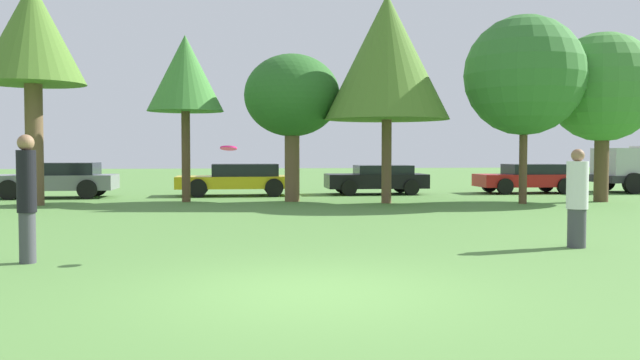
# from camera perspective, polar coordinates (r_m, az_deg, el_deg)

# --- Properties ---
(ground_plane) EXTENTS (120.00, 120.00, 0.00)m
(ground_plane) POSITION_cam_1_polar(r_m,az_deg,el_deg) (8.27, -0.79, -9.49)
(ground_plane) COLOR #54843D
(person_thrower) EXTENTS (0.29, 0.29, 1.97)m
(person_thrower) POSITION_cam_1_polar(r_m,az_deg,el_deg) (11.14, -23.71, -1.24)
(person_thrower) COLOR #3F3F47
(person_thrower) RESTS_ON ground
(person_catcher) EXTENTS (0.38, 0.38, 1.76)m
(person_catcher) POSITION_cam_1_polar(r_m,az_deg,el_deg) (12.73, 21.05, -1.47)
(person_catcher) COLOR #3F3F47
(person_catcher) RESTS_ON ground
(frisbee) EXTENTS (0.27, 0.27, 0.09)m
(frisbee) POSITION_cam_1_polar(r_m,az_deg,el_deg) (10.89, -7.79, 2.71)
(frisbee) COLOR #F21E72
(tree_1) EXTENTS (3.24, 3.24, 7.08)m
(tree_1) POSITION_cam_1_polar(r_m,az_deg,el_deg) (23.33, -23.30, 11.21)
(tree_1) COLOR brown
(tree_1) RESTS_ON ground
(tree_2) EXTENTS (2.57, 2.57, 5.63)m
(tree_2) POSITION_cam_1_polar(r_m,az_deg,el_deg) (23.24, -11.41, 8.81)
(tree_2) COLOR brown
(tree_2) RESTS_ON ground
(tree_3) EXTENTS (3.26, 3.26, 5.03)m
(tree_3) POSITION_cam_1_polar(r_m,az_deg,el_deg) (23.01, -2.40, 7.09)
(tree_3) COLOR brown
(tree_3) RESTS_ON ground
(tree_4) EXTENTS (4.12, 4.12, 6.88)m
(tree_4) POSITION_cam_1_polar(r_m,az_deg,el_deg) (22.45, 5.72, 10.36)
(tree_4) COLOR brown
(tree_4) RESTS_ON ground
(tree_5) EXTENTS (3.90, 3.90, 6.14)m
(tree_5) POSITION_cam_1_polar(r_m,az_deg,el_deg) (23.01, 17.00, 8.50)
(tree_5) COLOR brown
(tree_5) RESTS_ON ground
(tree_6) EXTENTS (3.69, 3.69, 5.74)m
(tree_6) POSITION_cam_1_polar(r_m,az_deg,el_deg) (24.77, 22.94, 7.23)
(tree_6) COLOR brown
(tree_6) RESTS_ON ground
(parked_car_grey) EXTENTS (4.34, 2.03, 1.30)m
(parked_car_grey) POSITION_cam_1_polar(r_m,az_deg,el_deg) (26.56, -21.47, 0.09)
(parked_car_grey) COLOR slate
(parked_car_grey) RESTS_ON ground
(parked_car_yellow) EXTENTS (4.58, 2.00, 1.23)m
(parked_car_yellow) POSITION_cam_1_polar(r_m,az_deg,el_deg) (26.09, -6.91, 0.13)
(parked_car_yellow) COLOR gold
(parked_car_yellow) RESTS_ON ground
(parked_car_black) EXTENTS (3.97, 1.97, 1.16)m
(parked_car_black) POSITION_cam_1_polar(r_m,az_deg,el_deg) (26.88, 4.90, 0.11)
(parked_car_black) COLOR black
(parked_car_black) RESTS_ON ground
(parked_car_red) EXTENTS (4.06, 1.89, 1.19)m
(parked_car_red) POSITION_cam_1_polar(r_m,az_deg,el_deg) (28.77, 17.31, 0.19)
(parked_car_red) COLOR red
(parked_car_red) RESTS_ON ground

